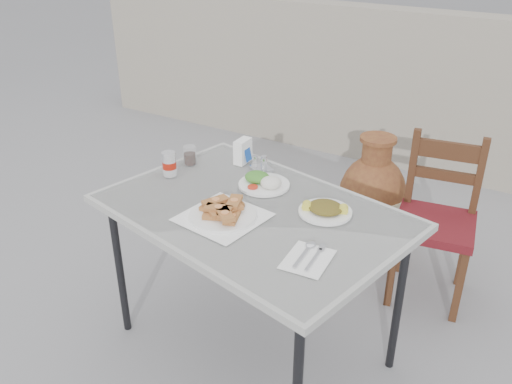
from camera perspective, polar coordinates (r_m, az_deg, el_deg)
The scene contains 13 objects.
ground at distance 2.62m, azimuth -1.55°, elevation -16.76°, with size 80.00×80.00×0.00m, color slate.
cafe_table at distance 2.25m, azimuth -0.37°, elevation -2.87°, with size 1.38×1.07×0.75m.
pide_plate at distance 2.15m, azimuth -3.52°, elevation -2.03°, with size 0.34×0.34×0.06m.
salad_rice_plate at distance 2.39m, azimuth 0.80°, elevation 1.10°, with size 0.23×0.23×0.06m.
salad_chopped_plate at distance 2.19m, azimuth 7.31°, elevation -1.80°, with size 0.22×0.22×0.05m.
soda_can at distance 2.51m, azimuth -9.12°, elevation 2.95°, with size 0.06×0.06×0.11m.
cola_glass at distance 2.62m, azimuth -6.99°, elevation 3.76°, with size 0.06×0.06×0.09m.
napkin_holder at distance 2.61m, azimuth -1.39°, elevation 4.32°, with size 0.06×0.10×0.12m.
condiment_caddy at distance 2.54m, azimuth 0.57°, elevation 2.83°, with size 0.13×0.12×0.07m.
cutlery_napkin at distance 1.92m, azimuth 5.57°, elevation -6.76°, with size 0.16×0.21×0.01m.
chair at distance 2.89m, azimuth 18.45°, elevation -2.69°, with size 0.43×0.43×0.86m.
terracotta_urn at distance 3.29m, azimuth 12.12°, elevation -0.41°, with size 0.40×0.40×0.70m.
back_wall at distance 4.38m, azimuth 16.53°, elevation 10.02°, with size 6.00×0.25×1.20m, color gray.
Camera 1 is at (1.03, -1.57, 1.83)m, focal length 38.00 mm.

